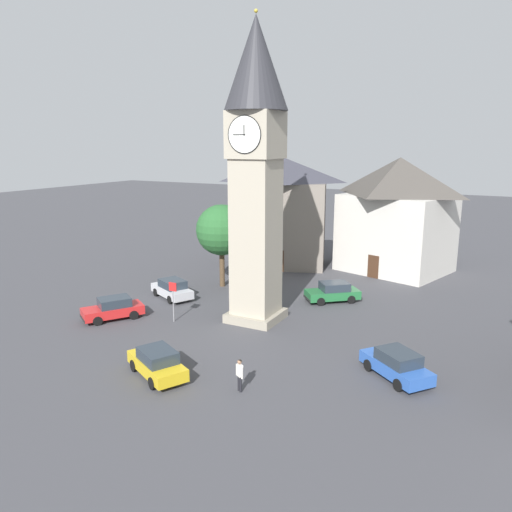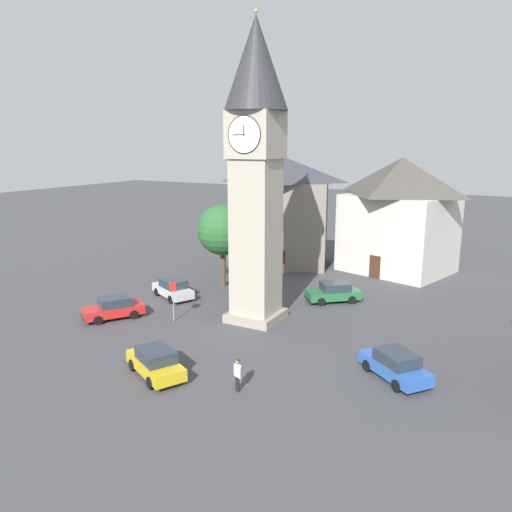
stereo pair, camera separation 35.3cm
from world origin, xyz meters
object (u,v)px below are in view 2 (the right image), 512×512
car_silver_kerb (156,362)px  pedestrian (237,372)px  car_white_side (395,365)px  building_shop_left (399,214)px  clock_tower (256,149)px  road_sign (173,295)px  car_blue_kerb (334,292)px  car_black_far (114,308)px  car_red_corner (173,289)px  tree (223,230)px  building_corner_back (283,211)px

car_silver_kerb → pedestrian: pedestrian is taller
car_white_side → building_shop_left: bearing=-77.2°
clock_tower → road_sign: 11.33m
car_blue_kerb → car_black_far: 16.45m
car_blue_kerb → car_white_side: (-7.21, 10.79, 0.00)m
car_silver_kerb → car_red_corner: size_ratio=1.00×
pedestrian → car_red_corner: bearing=-41.2°
car_black_far → building_shop_left: bearing=-122.0°
car_silver_kerb → car_white_side: size_ratio=1.04×
car_blue_kerb → car_silver_kerb: same height
tree → building_shop_left: (-11.88, -12.41, 0.61)m
car_silver_kerb → tree: (5.86, -16.09, 4.13)m
car_white_side → building_shop_left: (5.18, -22.86, 4.74)m
building_corner_back → road_sign: bearing=91.0°
building_shop_left → road_sign: building_shop_left is taller
car_blue_kerb → pedestrian: pedestrian is taller
clock_tower → car_black_far: 14.81m
clock_tower → car_black_far: clock_tower is taller
building_corner_back → car_white_side: bearing=128.7°
car_black_far → pedestrian: (-12.98, 4.93, 0.25)m
pedestrian → tree: tree is taller
car_blue_kerb → car_black_far: size_ratio=0.97×
tree → building_shop_left: size_ratio=0.62×
pedestrian → tree: bearing=-55.8°
tree → building_corner_back: bearing=-98.1°
car_black_far → road_sign: size_ratio=1.57×
clock_tower → building_corner_back: size_ratio=1.86×
building_shop_left → building_corner_back: size_ratio=1.06×
car_black_far → car_red_corner: bearing=-97.1°
car_red_corner → tree: size_ratio=0.63×
car_blue_kerb → car_red_corner: 12.67m
car_blue_kerb → car_silver_kerb: bearing=76.4°
car_silver_kerb → building_shop_left: bearing=-101.9°
tree → road_sign: 9.66m
clock_tower → car_silver_kerb: size_ratio=4.51×
pedestrian → building_shop_left: building_shop_left is taller
building_shop_left → road_sign: size_ratio=4.06×
tree → car_blue_kerb: bearing=-178.0°
car_blue_kerb → building_shop_left: size_ratio=0.37×
car_white_side → pedestrian: 8.26m
car_red_corner → pedestrian: pedestrian is taller
car_white_side → car_red_corner: bearing=-16.8°
car_white_side → road_sign: 15.54m
car_red_corner → building_shop_left: (-13.61, -17.19, 4.74)m
car_red_corner → car_white_side: bearing=163.2°
tree → building_corner_back: (-1.31, -9.21, 0.58)m
clock_tower → car_silver_kerb: bearing=86.6°
car_red_corner → car_white_side: (-18.79, 5.67, 0.00)m
car_white_side → clock_tower: bearing=-22.6°
clock_tower → car_blue_kerb: bearing=-118.0°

